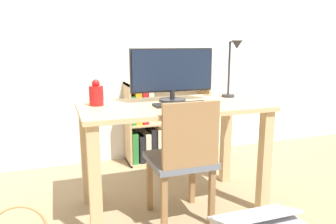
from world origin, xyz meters
TOP-DOWN VIEW (x-y plane):
  - ground_plane at (0.00, 0.00)m, footprint 10.00×10.00m
  - wall_back at (0.00, 1.12)m, footprint 8.00×0.05m
  - desk at (0.00, 0.00)m, footprint 1.26×0.65m
  - monitor at (0.04, 0.12)m, footprint 0.61×0.19m
  - keyboard at (0.04, -0.06)m, footprint 0.38×0.12m
  - vase at (-0.50, 0.12)m, footprint 0.09×0.09m
  - desk_lamp at (0.51, 0.09)m, footprint 0.10×0.19m
  - chair at (-0.01, -0.22)m, footprint 0.40×0.40m
  - bookshelf at (0.13, 0.95)m, footprint 0.82×0.28m

SIDE VIEW (x-z plane):
  - ground_plane at x=0.00m, z-range 0.00..0.00m
  - bookshelf at x=0.13m, z-range -0.03..0.76m
  - chair at x=-0.01m, z-range 0.04..0.87m
  - desk at x=0.00m, z-range 0.23..0.98m
  - keyboard at x=0.04m, z-range 0.76..0.77m
  - vase at x=-0.50m, z-range 0.74..0.92m
  - monitor at x=0.04m, z-range 0.78..1.15m
  - desk_lamp at x=0.51m, z-range 0.80..1.23m
  - wall_back at x=0.00m, z-range 0.00..2.60m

